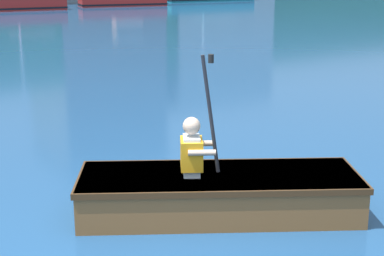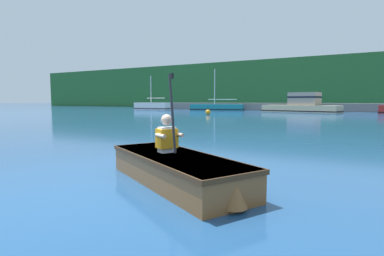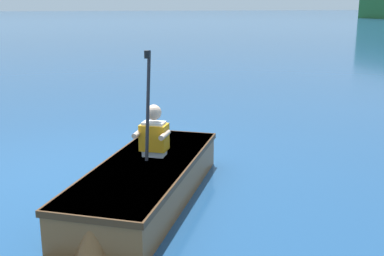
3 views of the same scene
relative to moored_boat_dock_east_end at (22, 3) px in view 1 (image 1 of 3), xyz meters
name	(u,v)px [view 1 (image 1 of 3)]	position (x,y,z in m)	size (l,w,h in m)	color
moored_boat_dock_east_end	(22,3)	(0.00, 0.00, 0.00)	(4.86, 1.99, 6.67)	red
rowboat_foreground	(223,191)	(-6.55, -28.87, -0.16)	(2.84, 2.16, 0.41)	brown
person_paddler	(193,149)	(-6.80, -28.73, 0.28)	(0.44, 0.44, 1.17)	silver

